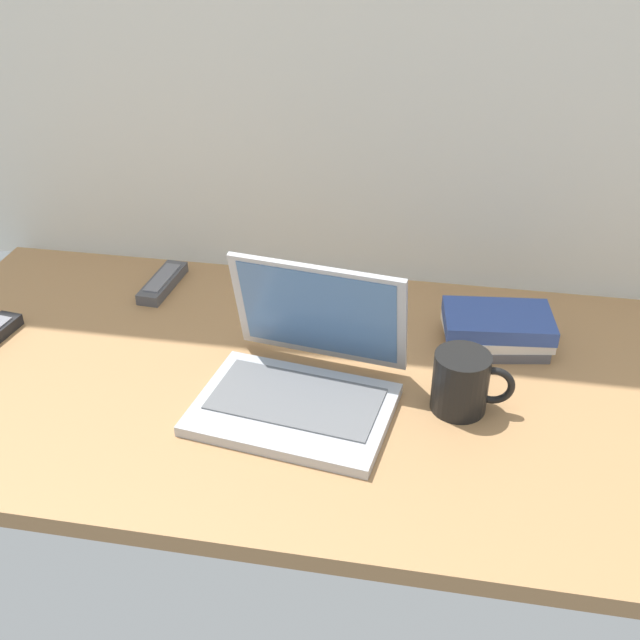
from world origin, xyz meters
name	(u,v)px	position (x,y,z in m)	size (l,w,h in m)	color
desk	(335,388)	(0.00, 0.00, 0.01)	(1.60, 0.76, 0.03)	#A87A4C
laptop	(302,375)	(-0.05, -0.05, 0.08)	(0.34, 0.31, 0.21)	#B2B5BA
coffee_mug	(462,382)	(0.21, -0.04, 0.08)	(0.13, 0.09, 0.10)	black
remote_control_near	(163,282)	(-0.40, 0.26, 0.04)	(0.06, 0.16, 0.02)	#4C4C51
book_stack	(497,329)	(0.27, 0.16, 0.06)	(0.20, 0.15, 0.07)	#595960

